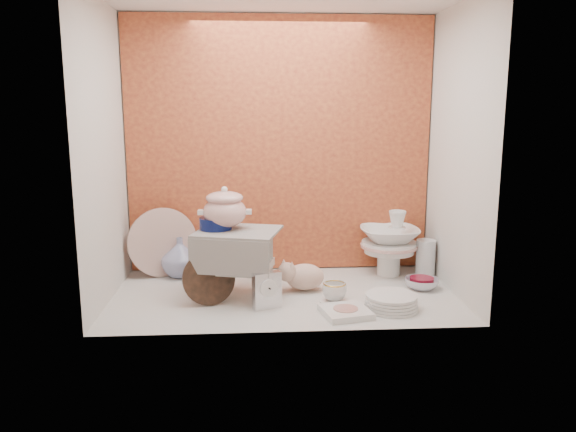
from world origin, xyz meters
The scene contains 17 objects.
ground centered at (0.00, 0.00, 0.00)m, with size 1.80×1.80×0.00m, color silver.
niche_shell centered at (0.00, 0.18, 0.93)m, with size 1.86×1.03×1.53m.
step_stool centered at (-0.24, 0.01, 0.18)m, with size 0.41×0.35×0.35m, color silver, non-canonical shape.
soup_tureen centered at (-0.31, 0.04, 0.46)m, with size 0.27×0.27×0.23m, color white, non-canonical shape.
cobalt_bowl centered at (-0.36, 0.04, 0.38)m, with size 0.17×0.17×0.06m, color #0A144D.
floral_platter centered at (-0.69, 0.38, 0.20)m, with size 0.41×0.05×0.41m, color white, non-canonical shape.
blue_white_vase centered at (-0.59, 0.37, 0.11)m, with size 0.22×0.22×0.23m, color white.
lacquer_tray centered at (-0.39, -0.11, 0.13)m, with size 0.27×0.09×0.26m, color black, non-canonical shape.
mantel_clock centered at (-0.10, -0.20, 0.10)m, with size 0.14×0.05×0.20m, color silver.
plush_pig centered at (0.11, 0.06, 0.08)m, with size 0.27×0.18×0.16m, color #D5AA96.
teacup_saucer centered at (0.25, -0.14, 0.01)m, with size 0.15×0.15×0.01m, color white.
gold_rim_teacup centered at (0.25, -0.14, 0.06)m, with size 0.12×0.12×0.10m, color white.
lattice_dish centered at (0.27, -0.31, 0.02)m, with size 0.21×0.21×0.03m, color white.
dinner_plate_stack centered at (0.51, -0.25, 0.04)m, with size 0.27×0.27×0.07m, color white.
crystal_bowl centered at (0.75, 0.05, 0.03)m, with size 0.18×0.18×0.06m, color silver.
clear_glass_vase centered at (0.83, 0.25, 0.11)m, with size 0.11×0.11×0.22m, color silver.
porcelain_tower centered at (0.63, 0.32, 0.19)m, with size 0.34×0.34×0.39m, color white, non-canonical shape.
Camera 1 is at (-0.16, -2.82, 0.98)m, focal length 34.93 mm.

